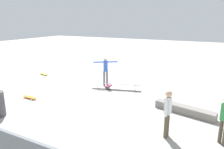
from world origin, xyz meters
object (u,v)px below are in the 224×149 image
object	(u,v)px
skate_ledge	(184,110)
loose_skateboard_orange	(30,97)
bystander_white_shirt	(168,111)
skater_main	(106,69)
skateboard_main	(109,85)
grind_rail	(116,87)
loose_skateboard_yellow	(44,74)

from	to	relation	value
skate_ledge	loose_skateboard_orange	size ratio (longest dim) A/B	3.04
bystander_white_shirt	loose_skateboard_orange	xyz separation A→B (m)	(6.76, -0.37, -0.84)
skater_main	skateboard_main	bearing A→B (deg)	134.75
grind_rail	skater_main	xyz separation A→B (m)	(0.91, -0.44, 0.84)
grind_rail	skateboard_main	world-z (taller)	grind_rail
loose_skateboard_yellow	skateboard_main	bearing A→B (deg)	14.26
bystander_white_shirt	skateboard_main	bearing A→B (deg)	53.51
grind_rail	bystander_white_shirt	size ratio (longest dim) A/B	1.68
skateboard_main	bystander_white_shirt	distance (m)	5.82
loose_skateboard_yellow	loose_skateboard_orange	distance (m)	4.64
skate_ledge	bystander_white_shirt	bearing A→B (deg)	83.80
skate_ledge	bystander_white_shirt	size ratio (longest dim) A/B	1.53
grind_rail	skate_ledge	bearing A→B (deg)	144.49
grind_rail	bystander_white_shirt	distance (m)	5.05
grind_rail	bystander_white_shirt	world-z (taller)	bystander_white_shirt
bystander_white_shirt	loose_skateboard_yellow	world-z (taller)	bystander_white_shirt
loose_skateboard_yellow	grind_rail	bearing A→B (deg)	10.70
loose_skateboard_orange	skater_main	bearing A→B (deg)	60.23
skate_ledge	loose_skateboard_orange	bearing A→B (deg)	14.17
skate_ledge	skater_main	bearing A→B (deg)	-20.83
skater_main	loose_skateboard_orange	xyz separation A→B (m)	(2.28, 3.56, -0.93)
loose_skateboard_orange	grind_rail	bearing A→B (deg)	47.22
bystander_white_shirt	loose_skateboard_yellow	xyz separation A→B (m)	(9.55, -4.08, -0.84)
skateboard_main	loose_skateboard_orange	world-z (taller)	same
grind_rail	loose_skateboard_orange	world-z (taller)	grind_rail
skater_main	bystander_white_shirt	size ratio (longest dim) A/B	1.07
skate_ledge	skateboard_main	world-z (taller)	skate_ledge
skater_main	loose_skateboard_yellow	distance (m)	5.15
grind_rail	loose_skateboard_yellow	bearing A→B (deg)	-21.63
bystander_white_shirt	loose_skateboard_orange	distance (m)	6.82
grind_rail	skate_ledge	xyz separation A→B (m)	(-3.81, 1.35, -0.00)
grind_rail	loose_skateboard_yellow	world-z (taller)	grind_rail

